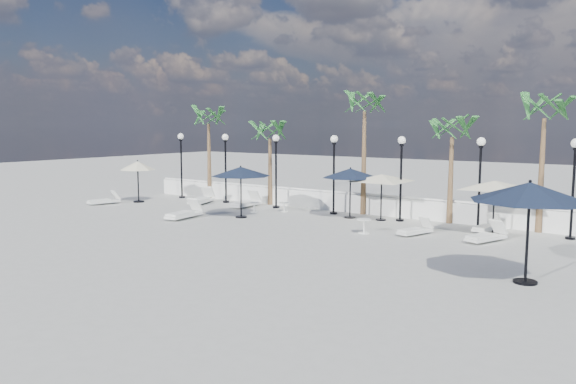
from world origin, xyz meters
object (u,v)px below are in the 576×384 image
Objects in this scene: parasol_cream_sq_b at (495,181)px; parasol_cream_small at (138,166)px; lounger_0 at (104,200)px; lounger_5 at (486,236)px; parasol_navy_mid at (350,173)px; lounger_2 at (202,199)px; lounger_6 at (487,227)px; parasol_navy_right at (530,192)px; lounger_1 at (184,213)px; lounger_3 at (246,203)px; parasol_cream_sq_a at (382,175)px; parasol_navy_left at (241,172)px; lounger_4 at (415,230)px.

parasol_cream_small is (-18.93, -2.01, -0.10)m from parasol_cream_sq_b.
lounger_5 is (20.02, 2.05, 0.01)m from lounger_0.
parasol_navy_mid is 0.58× the size of parasol_cream_sq_b.
lounger_2 is at bearing 52.74° from lounger_0.
lounger_0 is 20.12m from lounger_5.
lounger_6 is 0.54× the size of parasol_navy_right.
lounger_1 is 0.89× the size of parasol_cream_small.
parasol_navy_right reaches higher than lounger_3.
parasol_navy_right is 0.69× the size of parasol_cream_sq_b.
lounger_3 is at bearing 83.41° from lounger_1.
parasol_navy_right is at bearing -41.94° from parasol_cream_sq_a.
parasol_cream_sq_b is (10.83, 2.69, -0.02)m from parasol_navy_left.
parasol_navy_left is 0.87× the size of parasol_navy_right.
parasol_navy_mid reaches higher than lounger_6.
lounger_1 is 1.23× the size of lounger_4.
lounger_1 is at bearing -73.36° from lounger_2.
lounger_0 is at bearing -159.67° from lounger_6.
lounger_3 is at bearing -179.92° from parasol_cream_sq_b.
parasol_navy_left reaches higher than parasol_cream_sq_b.
lounger_0 is 0.39× the size of parasol_cream_sq_b.
parasol_cream_small is at bearing -169.98° from parasol_cream_sq_a.
lounger_5 is 11.26m from parasol_navy_left.
parasol_navy_left is 0.60× the size of parasol_cream_sq_b.
parasol_navy_mid is at bearing -13.93° from lounger_2.
parasol_navy_right is (3.06, -7.04, 2.32)m from lounger_6.
parasol_navy_right is at bearing -14.00° from lounger_1.
lounger_1 is 4.88m from lounger_2.
lounger_2 is 0.84× the size of parasol_navy_mid.
parasol_cream_small reaches higher than lounger_1.
parasol_navy_mid reaches higher than parasol_cream_sq_a.
lounger_0 is 22.80m from parasol_navy_right.
lounger_1 is 0.66× the size of parasol_navy_right.
parasol_cream_sq_a is (14.69, 4.12, 1.88)m from lounger_0.
lounger_1 is 3.26m from parasol_navy_left.
lounger_1 is at bearing -160.72° from parasol_cream_sq_b.
parasol_cream_sq_b is (15.56, 0.45, 1.87)m from lounger_2.
parasol_cream_small reaches higher than lounger_2.
lounger_0 is 0.65× the size of parasol_navy_left.
parasol_navy_mid reaches higher than lounger_2.
parasol_navy_right is at bearing 8.05° from lounger_0.
lounger_1 is 1.04× the size of lounger_3.
parasol_navy_mid is 0.83× the size of parasol_navy_right.
parasol_navy_right is 1.35× the size of parasol_cream_small.
lounger_4 is at bearing -123.29° from lounger_6.
lounger_6 is (-0.58, 2.09, -0.02)m from lounger_5.
parasol_cream_sq_a is at bearing 10.02° from parasol_cream_small.
lounger_1 is at bearing 9.10° from lounger_0.
parasol_cream_small is (-19.15, -0.37, 1.81)m from lounger_5.
parasol_navy_mid is (-6.23, -0.26, 1.89)m from lounger_6.
parasol_cream_sq_b reaches higher than lounger_1.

